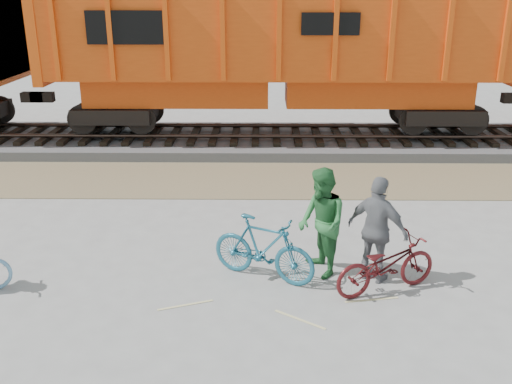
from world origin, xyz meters
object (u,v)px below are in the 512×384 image
bicycle_teal (263,248)px  person_woman (377,230)px  bicycle_maroon (386,265)px  hopper_car_center (277,49)px  person_man (322,223)px

bicycle_teal → person_woman: person_woman is taller
bicycle_maroon → bicycle_teal: bearing=55.2°
bicycle_teal → bicycle_maroon: (2.02, -0.42, -0.09)m
hopper_car_center → person_man: hopper_car_center is taller
bicycle_maroon → person_man: 1.28m
person_man → person_woman: size_ratio=1.03×
bicycle_maroon → person_woman: size_ratio=0.99×
hopper_car_center → bicycle_teal: size_ratio=7.35×
bicycle_teal → person_woman: size_ratio=1.02×
bicycle_teal → hopper_car_center: bearing=23.7°
bicycle_teal → bicycle_maroon: 2.06m
hopper_car_center → bicycle_teal: bearing=-92.7°
hopper_car_center → bicycle_teal: (-0.42, -8.88, -2.43)m
bicycle_teal → bicycle_maroon: bicycle_teal is taller
hopper_car_center → person_woman: bearing=-80.4°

